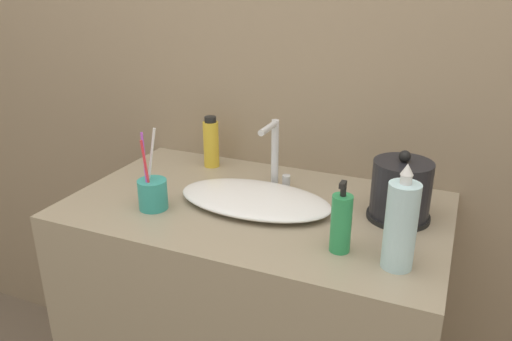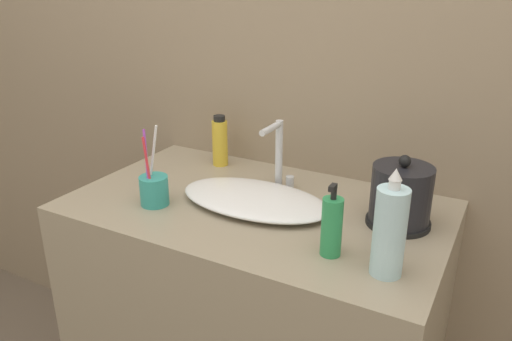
{
  "view_description": "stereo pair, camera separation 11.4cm",
  "coord_description": "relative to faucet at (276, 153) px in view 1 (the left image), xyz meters",
  "views": [
    {
      "loc": [
        0.49,
        -0.84,
        1.51
      ],
      "look_at": [
        0.0,
        0.3,
        1.02
      ],
      "focal_mm": 35.0,
      "sensor_mm": 36.0,
      "label": 1
    },
    {
      "loc": [
        0.6,
        -0.79,
        1.51
      ],
      "look_at": [
        0.0,
        0.3,
        1.02
      ],
      "focal_mm": 35.0,
      "sensor_mm": 36.0,
      "label": 2
    }
  ],
  "objects": [
    {
      "name": "wall_back",
      "position": [
        -0.01,
        0.19,
        0.27
      ],
      "size": [
        6.0,
        0.04,
        2.6
      ],
      "color": "gray",
      "rests_on": "ground_plane"
    },
    {
      "name": "vanity_counter",
      "position": [
        -0.01,
        -0.13,
        -0.57
      ],
      "size": [
        1.02,
        0.61,
        0.92
      ],
      "color": "gray",
      "rests_on": "ground_plane"
    },
    {
      "name": "sink_basin",
      "position": [
        -0.01,
        -0.14,
        -0.09
      ],
      "size": [
        0.43,
        0.24,
        0.04
      ],
      "color": "white",
      "rests_on": "vanity_counter"
    },
    {
      "name": "faucet",
      "position": [
        0.0,
        0.0,
        0.0
      ],
      "size": [
        0.06,
        0.12,
        0.2
      ],
      "color": "silver",
      "rests_on": "vanity_counter"
    },
    {
      "name": "electric_kettle",
      "position": [
        0.36,
        -0.06,
        -0.04
      ],
      "size": [
        0.16,
        0.16,
        0.19
      ],
      "color": "black",
      "rests_on": "vanity_counter"
    },
    {
      "name": "toothbrush_cup",
      "position": [
        -0.25,
        -0.26,
        -0.07
      ],
      "size": [
        0.08,
        0.08,
        0.22
      ],
      "color": "teal",
      "rests_on": "vanity_counter"
    },
    {
      "name": "lotion_bottle",
      "position": [
        0.27,
        -0.28,
        -0.04
      ],
      "size": [
        0.05,
        0.05,
        0.17
      ],
      "color": "#2D9956",
      "rests_on": "vanity_counter"
    },
    {
      "name": "shampoo_bottle",
      "position": [
        0.4,
        -0.3,
        -0.01
      ],
      "size": [
        0.07,
        0.07,
        0.24
      ],
      "color": "silver",
      "rests_on": "vanity_counter"
    },
    {
      "name": "mouthwash_bottle",
      "position": [
        -0.26,
        0.09,
        -0.03
      ],
      "size": [
        0.05,
        0.05,
        0.17
      ],
      "color": "gold",
      "rests_on": "vanity_counter"
    }
  ]
}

